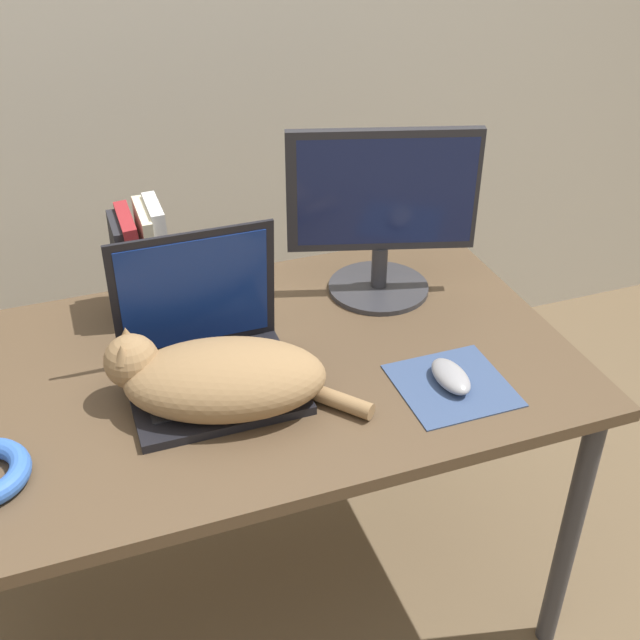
% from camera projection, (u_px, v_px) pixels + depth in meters
% --- Properties ---
extents(desk, '(1.33, 0.77, 0.72)m').
position_uv_depth(desk, '(245.00, 393.00, 1.64)').
color(desk, brown).
rests_on(desk, ground_plane).
extents(laptop, '(0.32, 0.27, 0.29)m').
position_uv_depth(laptop, '(208.00, 357.00, 1.54)').
color(laptop, black).
rests_on(laptop, desk).
extents(cat, '(0.46, 0.30, 0.15)m').
position_uv_depth(cat, '(217.00, 377.00, 1.46)').
color(cat, '#99754C').
rests_on(cat, desk).
extents(external_monitor, '(0.40, 0.23, 0.38)m').
position_uv_depth(external_monitor, '(382.00, 213.00, 1.74)').
color(external_monitor, '#333338').
rests_on(external_monitor, desk).
extents(mousepad, '(0.21, 0.21, 0.00)m').
position_uv_depth(mousepad, '(452.00, 385.00, 1.55)').
color(mousepad, '#384C75').
rests_on(mousepad, desk).
extents(computer_mouse, '(0.06, 0.11, 0.03)m').
position_uv_depth(computer_mouse, '(451.00, 376.00, 1.54)').
color(computer_mouse, '#99999E').
rests_on(computer_mouse, mousepad).
extents(book_row, '(0.12, 0.15, 0.26)m').
position_uv_depth(book_row, '(142.00, 264.00, 1.70)').
color(book_row, '#232328').
rests_on(book_row, desk).
extents(webcam, '(0.04, 0.04, 0.07)m').
position_uv_depth(webcam, '(207.00, 267.00, 1.85)').
color(webcam, '#232328').
rests_on(webcam, desk).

